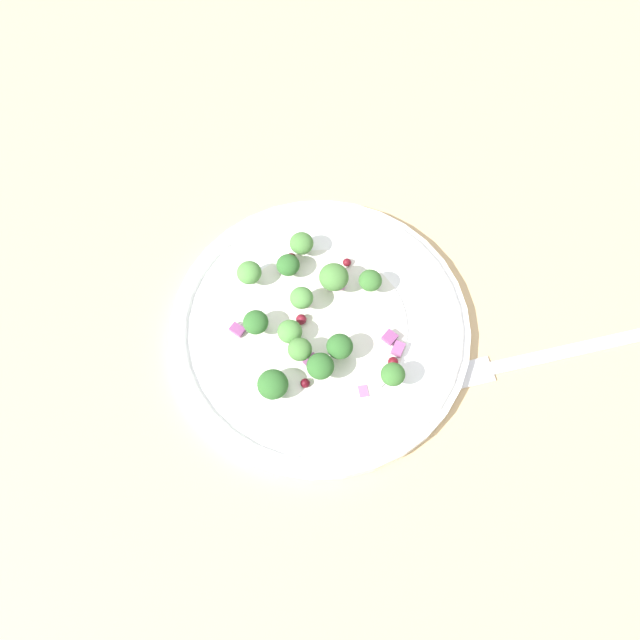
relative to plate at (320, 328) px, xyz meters
The scene contains 30 objects.
ground_plane 2.45cm from the plate, 23.27° to the left, with size 180.00×180.00×2.00cm, color tan.
plate is the anchor object (origin of this frame).
dressing_pool 0.44cm from the plate, 90.00° to the left, with size 16.09×16.09×0.20cm, color white.
broccoli_floret_0 6.37cm from the plate, 58.88° to the right, with size 2.15×2.15×2.18cm.
broccoli_floret_1 3.51cm from the plate, 105.68° to the left, with size 2.23×2.23×2.26cm.
broccoli_floret_2 4.16cm from the plate, 156.88° to the right, with size 2.36×2.36×2.39cm.
broccoli_floret_3 8.26cm from the plate, ahead, with size 2.27×2.27×2.29cm.
broccoli_floret_4 5.41cm from the plate, 168.74° to the left, with size 2.42×2.42×2.45cm.
broccoli_floret_5 8.31cm from the plate, 46.82° to the left, with size 2.30×2.30×2.33cm.
broccoli_floret_6 6.58cm from the plate, 20.32° to the left, with size 2.19×2.19×2.22cm.
broccoli_floret_7 8.64cm from the plate, 138.83° to the right, with size 2.14×2.14×2.17cm.
broccoli_floret_8 6.19cm from the plate, 86.31° to the left, with size 2.29×2.29×2.32cm.
broccoli_floret_9 4.27cm from the plate, 142.18° to the left, with size 2.15×2.15×2.17cm.
broccoli_floret_10 4.88cm from the plate, 25.85° to the right, with size 2.73×2.73×2.76cm.
broccoli_floret_11 3.51cm from the plate, 33.06° to the left, with size 2.13×2.13×2.15cm.
broccoli_floret_12 7.68cm from the plate, 138.65° to the left, with size 2.71×2.71×2.75cm.
cranberry_0 7.01cm from the plate, 29.73° to the right, with size 0.81×0.81×0.81cm, color maroon.
cranberry_1 7.55cm from the plate, 127.64° to the right, with size 0.94×0.94×0.94cm, color maroon.
cranberry_2 5.87cm from the plate, 158.89° to the left, with size 0.85×0.85×0.85cm, color #4C0A14.
cranberry_3 7.46cm from the plate, 13.85° to the left, with size 0.95×0.95×0.95cm, color #4C0A14.
cranberry_4 2.77cm from the plate, 28.02° to the left, with size 0.79×0.79×0.79cm, color maroon.
cranberry_5 2.04cm from the plate, 67.63° to the left, with size 0.98×0.98×0.98cm, color maroon.
cranberry_6 4.91cm from the plate, 14.19° to the right, with size 0.76×0.76×0.76cm, color maroon.
onion_bit_0 7.39cm from the plate, 156.90° to the right, with size 0.81×1.07×0.30cm, color #A35B93.
onion_bit_1 7.60cm from the plate, 86.00° to the left, with size 0.92×1.29×0.44cm, color #843D75.
onion_bit_2 4.48cm from the plate, 31.48° to the right, with size 0.91×0.91×0.34cm, color #934C84.
onion_bit_3 7.48cm from the plate, 117.00° to the right, with size 0.96×1.31×0.46cm, color #934C84.
onion_bit_4 3.59cm from the plate, 159.76° to the left, with size 1.39×1.03×0.31cm, color #934C84.
onion_bit_5 6.55cm from the plate, 110.27° to the right, with size 1.11×1.14×0.47cm, color #843D75.
fork 20.22cm from the plate, 105.70° to the right, with size 3.47×18.69×0.50cm.
Camera 1 is at (-27.43, 3.04, 60.54)cm, focal length 39.60 mm.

